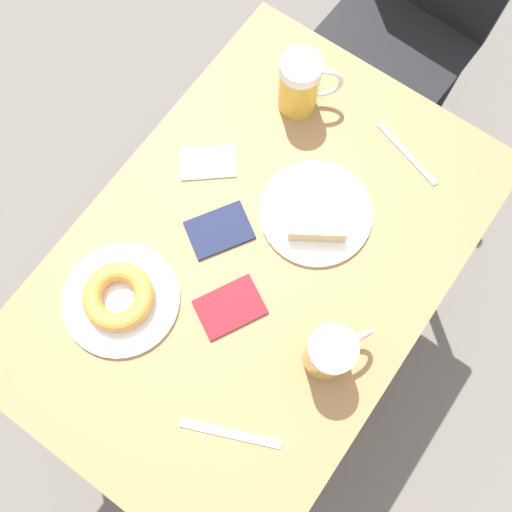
# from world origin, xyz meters

# --- Properties ---
(ground_plane) EXTENTS (8.00, 8.00, 0.00)m
(ground_plane) POSITION_xyz_m (0.00, 0.00, 0.00)
(ground_plane) COLOR #666059
(table) EXTENTS (0.70, 1.03, 0.74)m
(table) POSITION_xyz_m (0.00, 0.00, 0.67)
(table) COLOR #997044
(table) RESTS_ON ground_plane
(chair) EXTENTS (0.42, 0.42, 0.87)m
(chair) POSITION_xyz_m (-0.09, 0.87, 0.54)
(chair) COLOR black
(chair) RESTS_ON ground_plane
(plate_with_cake) EXTENTS (0.23, 0.23, 0.05)m
(plate_with_cake) POSITION_xyz_m (0.04, 0.15, 0.76)
(plate_with_cake) COLOR white
(plate_with_cake) RESTS_ON table
(plate_with_donut) EXTENTS (0.23, 0.23, 0.05)m
(plate_with_donut) POSITION_xyz_m (-0.17, -0.22, 0.76)
(plate_with_donut) COLOR white
(plate_with_donut) RESTS_ON table
(beer_mug_left) EXTENTS (0.09, 0.13, 0.14)m
(beer_mug_left) POSITION_xyz_m (0.22, -0.08, 0.81)
(beer_mug_left) COLOR gold
(beer_mug_left) RESTS_ON table
(beer_mug_center) EXTENTS (0.12, 0.10, 0.14)m
(beer_mug_center) POSITION_xyz_m (-0.13, 0.34, 0.81)
(beer_mug_center) COLOR gold
(beer_mug_center) RESTS_ON table
(napkin_folded) EXTENTS (0.14, 0.13, 0.00)m
(napkin_folded) POSITION_xyz_m (-0.21, 0.11, 0.74)
(napkin_folded) COLOR white
(napkin_folded) RESTS_ON table
(fork) EXTENTS (0.18, 0.06, 0.00)m
(fork) POSITION_xyz_m (0.13, 0.38, 0.74)
(fork) COLOR silver
(fork) RESTS_ON table
(knife) EXTENTS (0.18, 0.09, 0.00)m
(knife) POSITION_xyz_m (0.16, -0.30, 0.74)
(knife) COLOR silver
(knife) RESTS_ON table
(passport_near_edge) EXTENTS (0.14, 0.15, 0.01)m
(passport_near_edge) POSITION_xyz_m (0.02, -0.11, 0.74)
(passport_near_edge) COLOR maroon
(passport_near_edge) RESTS_ON table
(passport_far_edge) EXTENTS (0.14, 0.15, 0.01)m
(passport_far_edge) POSITION_xyz_m (-0.10, 0.01, 0.74)
(passport_far_edge) COLOR #141938
(passport_far_edge) RESTS_ON table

